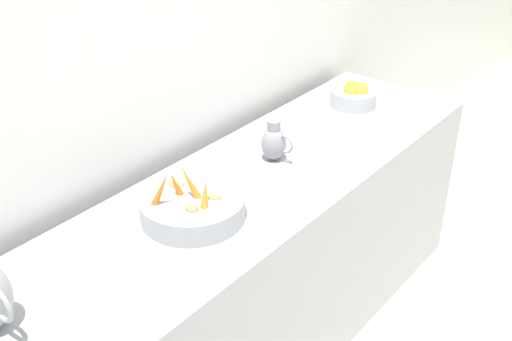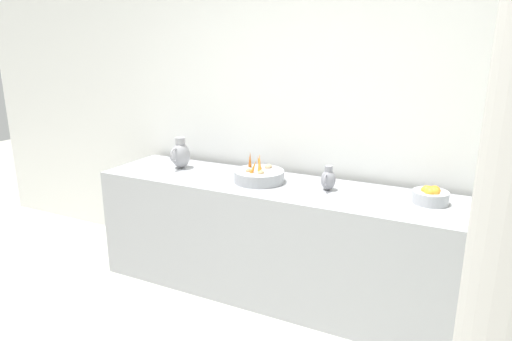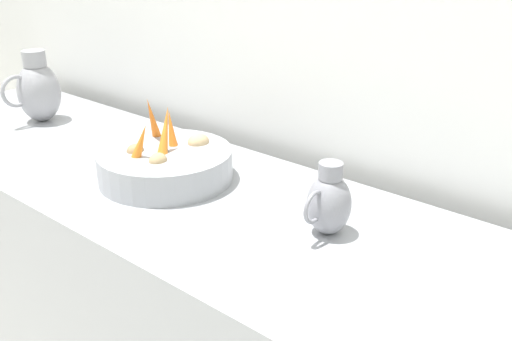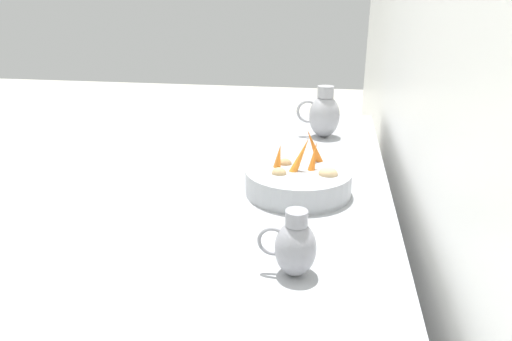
% 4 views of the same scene
% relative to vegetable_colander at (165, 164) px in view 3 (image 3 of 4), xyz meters
% --- Properties ---
extents(prep_counter, '(0.66, 2.78, 0.87)m').
position_rel_vegetable_colander_xyz_m(prep_counter, '(0.01, 0.15, -0.48)').
color(prep_counter, '#9EA0A5').
rests_on(prep_counter, ground_plane).
extents(vegetable_colander, '(0.37, 0.37, 0.22)m').
position_rel_vegetable_colander_xyz_m(vegetable_colander, '(0.00, 0.00, 0.00)').
color(vegetable_colander, '#9EA0A5').
rests_on(vegetable_colander, prep_counter).
extents(metal_pitcher_tall, '(0.21, 0.15, 0.25)m').
position_rel_vegetable_colander_xyz_m(metal_pitcher_tall, '(-0.06, -0.74, 0.07)').
color(metal_pitcher_tall, '#939399').
rests_on(metal_pitcher_tall, prep_counter).
extents(metal_pitcher_short, '(0.15, 0.10, 0.17)m').
position_rel_vegetable_colander_xyz_m(metal_pitcher_short, '(-0.04, 0.51, 0.03)').
color(metal_pitcher_short, gray).
rests_on(metal_pitcher_short, prep_counter).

